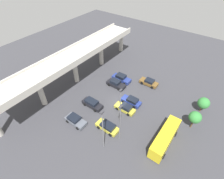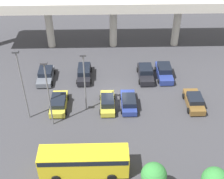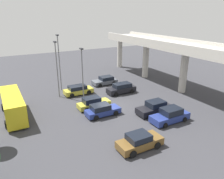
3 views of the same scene
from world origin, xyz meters
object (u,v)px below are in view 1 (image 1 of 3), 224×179
object	(u,v)px
parked_car_2	(92,104)
tree_front_left	(195,117)
shuttle_bus	(165,137)
lamp_post_mid_lot	(120,103)
lamp_post_near_aisle	(120,121)
parked_car_0	(75,120)
tree_front_centre	(204,103)
parked_car_6	(121,78)
parked_car_5	(116,84)
parked_car_1	(107,127)
lamp_post_by_overpass	(103,128)
parked_car_3	(125,108)
parked_car_4	(131,101)
parked_car_7	(149,82)

from	to	relation	value
parked_car_2	tree_front_left	bearing A→B (deg)	20.25
shuttle_bus	lamp_post_mid_lot	world-z (taller)	lamp_post_mid_lot
shuttle_bus	lamp_post_near_aisle	xyz separation A→B (m)	(-3.97, 6.91, 3.23)
parked_car_0	tree_front_centre	world-z (taller)	tree_front_centre
parked_car_6	parked_car_5	bearing A→B (deg)	-85.87
parked_car_5	parked_car_2	bearing A→B (deg)	-91.32
parked_car_1	lamp_post_by_overpass	world-z (taller)	lamp_post_by_overpass
parked_car_6	lamp_post_mid_lot	size ratio (longest dim) A/B	0.62
parked_car_0	parked_car_6	size ratio (longest dim) A/B	0.91
parked_car_1	parked_car_2	world-z (taller)	parked_car_2
parked_car_3	lamp_post_mid_lot	bearing A→B (deg)	97.60
parked_car_4	parked_car_5	xyz separation A→B (m)	(2.78, 6.18, 0.07)
parked_car_7	lamp_post_near_aisle	xyz separation A→B (m)	(-17.14, -2.90, 4.24)
parked_car_1	parked_car_2	distance (m)	6.96
parked_car_3	lamp_post_mid_lot	distance (m)	4.70
parked_car_3	lamp_post_mid_lot	xyz separation A→B (m)	(-2.61, -0.35, 3.89)
parked_car_1	lamp_post_near_aisle	world-z (taller)	lamp_post_near_aisle
parked_car_3	parked_car_2	bearing A→B (deg)	26.11
parked_car_4	parked_car_5	size ratio (longest dim) A/B	0.93
parked_car_3	shuttle_bus	distance (m)	10.13
parked_car_1	parked_car_0	bearing A→B (deg)	22.08
parked_car_7	tree_front_centre	distance (m)	13.08
lamp_post_by_overpass	lamp_post_near_aisle	bearing A→B (deg)	-22.47
tree_front_left	lamp_post_mid_lot	bearing A→B (deg)	117.86
parked_car_1	parked_car_4	world-z (taller)	parked_car_4
parked_car_0	lamp_post_mid_lot	size ratio (longest dim) A/B	0.57
shuttle_bus	lamp_post_mid_lot	xyz separation A→B (m)	(-0.19, 9.43, 2.90)
parked_car_5	lamp_post_mid_lot	distance (m)	11.06
parked_car_0	lamp_post_mid_lot	bearing A→B (deg)	41.96
parked_car_4	parked_car_5	world-z (taller)	parked_car_5
parked_car_5	parked_car_6	bearing A→B (deg)	94.13
tree_front_left	shuttle_bus	bearing A→B (deg)	155.87
parked_car_6	parked_car_1	bearing A→B (deg)	-65.70
lamp_post_near_aisle	lamp_post_by_overpass	size ratio (longest dim) A/B	0.93
parked_car_7	shuttle_bus	xyz separation A→B (m)	(-13.16, -9.80, 1.00)
parked_car_7	parked_car_0	bearing A→B (deg)	72.22
parked_car_0	tree_front_centre	size ratio (longest dim) A/B	1.24
lamp_post_by_overpass	tree_front_left	distance (m)	17.33
parked_car_6	lamp_post_near_aisle	size ratio (longest dim) A/B	0.57
parked_car_0	lamp_post_by_overpass	distance (m)	9.13
shuttle_bus	tree_front_left	distance (m)	6.99
parked_car_6	shuttle_bus	bearing A→B (deg)	-32.81
parked_car_2	shuttle_bus	distance (m)	16.27
parked_car_2	parked_car_5	xyz separation A→B (m)	(8.55, -0.20, -0.01)
parked_car_1	parked_car_3	distance (m)	6.01
parked_car_4	parked_car_7	world-z (taller)	parked_car_7
parked_car_0	shuttle_bus	bearing A→B (deg)	20.80
parked_car_4	tree_front_centre	xyz separation A→B (m)	(6.64, -12.93, 1.71)
parked_car_7	tree_front_left	world-z (taller)	tree_front_left
parked_car_6	parked_car_7	size ratio (longest dim) A/B	1.08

